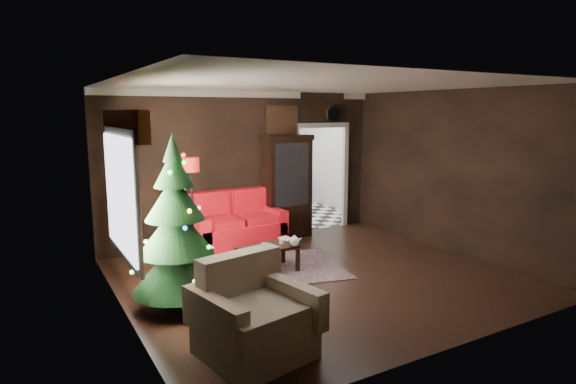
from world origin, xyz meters
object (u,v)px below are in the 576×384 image
coffee_table (267,258)px  wall_clock (333,114)px  curio_cabinet (286,189)px  floor_lamp (192,210)px  christmas_tree (176,225)px  kitchen_table (280,203)px  loveseat (237,220)px  teapot (294,241)px  armchair (255,312)px

coffee_table → wall_clock: bearing=36.8°
curio_cabinet → floor_lamp: curio_cabinet is taller
christmas_tree → kitchen_table: bearing=46.7°
loveseat → teapot: 1.68m
curio_cabinet → kitchen_table: size_ratio=2.53×
curio_cabinet → wall_clock: bearing=8.5°
floor_lamp → loveseat: bearing=18.2°
loveseat → kitchen_table: (1.80, 1.65, -0.12)m
wall_clock → christmas_tree: bearing=-148.6°
curio_cabinet → christmas_tree: bearing=-141.2°
loveseat → floor_lamp: floor_lamp is taller
loveseat → teapot: size_ratio=9.76×
floor_lamp → teapot: bearing=-50.4°
floor_lamp → kitchen_table: size_ratio=2.32×
floor_lamp → coffee_table: size_ratio=1.98×
curio_cabinet → coffee_table: 2.24m
coffee_table → wall_clock: wall_clock is taller
wall_clock → loveseat: bearing=-170.3°
teapot → armchair: bearing=-129.3°
floor_lamp → teapot: floor_lamp is taller
christmas_tree → wall_clock: bearing=31.4°
christmas_tree → armchair: 1.71m
coffee_table → wall_clock: (2.49, 1.86, 2.17)m
curio_cabinet → floor_lamp: 2.14m
armchair → kitchen_table: bearing=47.4°
floor_lamp → armchair: size_ratio=1.70×
christmas_tree → coffee_table: size_ratio=2.42×
floor_lamp → kitchen_table: floor_lamp is taller
loveseat → coffee_table: (-0.14, -1.46, -0.29)m
armchair → teapot: 2.58m
floor_lamp → kitchen_table: (2.72, 1.95, -0.45)m
loveseat → wall_clock: 3.04m
coffee_table → kitchen_table: bearing=58.1°
curio_cabinet → armchair: (-2.57, -3.89, -0.49)m
armchair → curio_cabinet: bearing=45.1°
kitchen_table → floor_lamp: bearing=-144.3°
loveseat → teapot: loveseat is taller
curio_cabinet → kitchen_table: 1.67m
teapot → kitchen_table: kitchen_table is taller
loveseat → armchair: 3.93m
armchair → coffee_table: size_ratio=1.17×
christmas_tree → coffee_table: (1.59, 0.63, -0.84)m
christmas_tree → wall_clock: wall_clock is taller
floor_lamp → kitchen_table: 3.38m
coffee_table → teapot: bearing=-31.0°
armchair → coffee_table: (1.29, 2.21, -0.25)m
loveseat → curio_cabinet: 1.25m
floor_lamp → curio_cabinet: bearing=14.2°
curio_cabinet → kitchen_table: bearing=65.6°
curio_cabinet → coffee_table: size_ratio=2.17×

